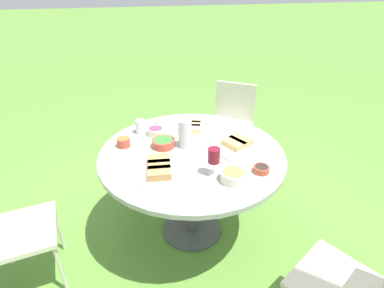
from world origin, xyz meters
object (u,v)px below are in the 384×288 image
dining_table (192,163)px  chair_far_back (357,287)px  chair_near_right (4,227)px  handbag (153,149)px  water_pitcher (185,133)px  chair_near_left (232,118)px  wine_glass (214,156)px

dining_table → chair_far_back: bearing=119.4°
chair_near_right → handbag: chair_near_right is taller
water_pitcher → chair_near_left: bearing=-128.0°
dining_table → handbag: (0.18, -1.19, -0.54)m
dining_table → chair_near_left: 1.21m
chair_far_back → wine_glass: (0.54, -0.76, 0.39)m
chair_near_left → water_pitcher: bearing=52.0°
dining_table → handbag: 1.32m
dining_table → chair_far_back: size_ratio=1.51×
chair_far_back → water_pitcher: water_pitcher is taller
dining_table → handbag: size_ratio=3.66×
dining_table → handbag: bearing=-81.3°
dining_table → chair_near_left: size_ratio=1.51×
dining_table → water_pitcher: bearing=-67.6°
chair_near_left → chair_near_right: 2.28m
dining_table → chair_far_back: (-0.61, 1.07, -0.15)m
water_pitcher → wine_glass: size_ratio=1.13×
chair_near_left → chair_far_back: size_ratio=1.00×
dining_table → chair_near_left: chair_near_left is taller
chair_near_left → chair_far_back: same height
chair_near_right → chair_far_back: 2.05m
water_pitcher → dining_table: bearing=112.4°
water_pitcher → handbag: water_pitcher is taller
chair_near_right → wine_glass: (-1.33, 0.09, 0.39)m
chair_near_right → water_pitcher: (-1.23, -0.30, 0.36)m
chair_near_left → handbag: chair_near_left is taller
chair_near_left → wine_glass: 1.49m
water_pitcher → wine_glass: (-0.10, 0.39, 0.03)m
chair_near_right → chair_far_back: (-1.86, 0.85, 0.00)m
chair_far_back → handbag: chair_far_back is taller
dining_table → wine_glass: (-0.07, 0.31, 0.24)m
dining_table → chair_near_left: (-0.68, -0.99, -0.15)m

